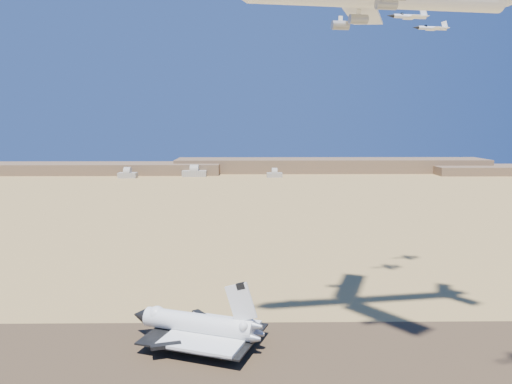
{
  "coord_description": "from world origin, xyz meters",
  "views": [
    {
      "loc": [
        9.42,
        -138.07,
        68.42
      ],
      "look_at": [
        11.25,
        8.0,
        47.73
      ],
      "focal_mm": 35.0,
      "sensor_mm": 36.0,
      "label": 1
    }
  ],
  "objects_px": {
    "chase_jet_c": "(409,16)",
    "crew_b": "(222,353)",
    "shuttle": "(197,326)",
    "chase_jet_d": "(432,28)",
    "crew_a": "(218,353)",
    "crew_c": "(221,357)"
  },
  "relations": [
    {
      "from": "chase_jet_c",
      "to": "crew_b",
      "type": "bearing_deg",
      "value": -154.13
    },
    {
      "from": "shuttle",
      "to": "crew_b",
      "type": "xyz_separation_m",
      "value": [
        8.1,
        -8.21,
        -4.81
      ]
    },
    {
      "from": "crew_b",
      "to": "chase_jet_d",
      "type": "height_order",
      "value": "chase_jet_d"
    },
    {
      "from": "crew_a",
      "to": "crew_c",
      "type": "bearing_deg",
      "value": -142.43
    },
    {
      "from": "crew_b",
      "to": "chase_jet_c",
      "type": "relative_size",
      "value": 0.12
    },
    {
      "from": "shuttle",
      "to": "crew_a",
      "type": "height_order",
      "value": "shuttle"
    },
    {
      "from": "crew_b",
      "to": "crew_c",
      "type": "height_order",
      "value": "crew_b"
    },
    {
      "from": "chase_jet_d",
      "to": "crew_c",
      "type": "bearing_deg",
      "value": -150.43
    },
    {
      "from": "chase_jet_d",
      "to": "crew_b",
      "type": "bearing_deg",
      "value": -151.44
    },
    {
      "from": "crew_a",
      "to": "chase_jet_c",
      "type": "distance_m",
      "value": 133.3
    },
    {
      "from": "crew_a",
      "to": "chase_jet_c",
      "type": "height_order",
      "value": "chase_jet_c"
    },
    {
      "from": "shuttle",
      "to": "crew_b",
      "type": "height_order",
      "value": "shuttle"
    },
    {
      "from": "shuttle",
      "to": "chase_jet_d",
      "type": "xyz_separation_m",
      "value": [
        88.23,
        56.0,
        99.22
      ]
    },
    {
      "from": "crew_b",
      "to": "chase_jet_d",
      "type": "distance_m",
      "value": 146.18
    },
    {
      "from": "crew_b",
      "to": "chase_jet_c",
      "type": "xyz_separation_m",
      "value": [
        65.66,
        47.33,
        105.02
      ]
    },
    {
      "from": "crew_b",
      "to": "chase_jet_d",
      "type": "relative_size",
      "value": 0.12
    },
    {
      "from": "chase_jet_c",
      "to": "chase_jet_d",
      "type": "relative_size",
      "value": 1.04
    },
    {
      "from": "crew_b",
      "to": "crew_a",
      "type": "bearing_deg",
      "value": 76.73
    },
    {
      "from": "crew_b",
      "to": "crew_c",
      "type": "relative_size",
      "value": 1.11
    },
    {
      "from": "shuttle",
      "to": "chase_jet_c",
      "type": "height_order",
      "value": "chase_jet_c"
    },
    {
      "from": "crew_b",
      "to": "crew_c",
      "type": "bearing_deg",
      "value": 160.64
    },
    {
      "from": "chase_jet_c",
      "to": "crew_c",
      "type": "bearing_deg",
      "value": -152.78
    }
  ]
}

